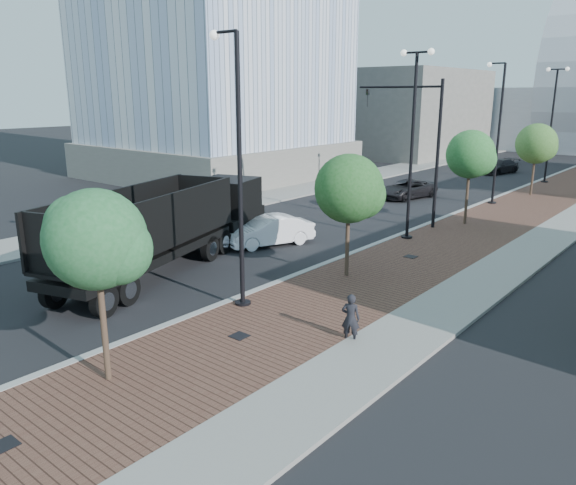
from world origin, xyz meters
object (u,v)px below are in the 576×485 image
Objects in this scene: dump_truck at (194,224)px; dark_car_mid at (407,189)px; white_sedan at (269,231)px; pedestrian at (351,318)px.

dump_truck reaches higher than dark_car_mid.
white_sedan is 15.86m from dark_car_mid.
white_sedan is (1.47, 3.55, -0.78)m from dump_truck.
white_sedan is 2.87× the size of pedestrian.
pedestrian reaches higher than dark_car_mid.
dump_truck is 8.93× the size of pedestrian.
pedestrian is (10.09, -22.58, 0.11)m from dark_car_mid.
pedestrian is (9.21, -6.75, 0.04)m from white_sedan.
dump_truck is 3.92m from white_sedan.
pedestrian is (10.69, -3.19, -0.74)m from dump_truck.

